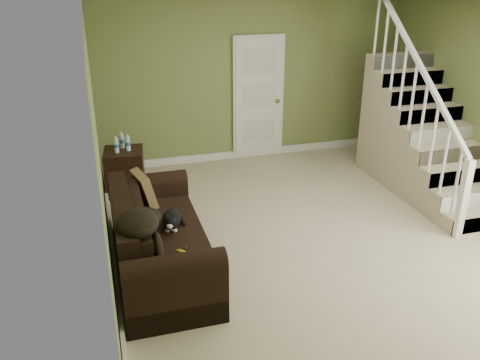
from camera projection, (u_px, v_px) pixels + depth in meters
floor at (317, 230)px, 6.31m from camera, size 5.00×5.50×0.01m
ceiling at (332, 11)px, 5.27m from camera, size 5.00×5.50×0.01m
wall_back at (252, 80)px, 8.21m from camera, size 5.00×0.04×2.60m
wall_left at (98, 151)px, 5.15m from camera, size 0.04×5.50×2.60m
baseboard_back at (252, 153)px, 8.68m from camera, size 5.00×0.04×0.12m
baseboard_left at (113, 255)px, 5.65m from camera, size 0.04×5.50×0.12m
door at (258, 98)px, 8.32m from camera, size 0.86×0.12×2.02m
staircase at (418, 142)px, 7.41m from camera, size 1.00×2.51×2.82m
sofa at (156, 243)px, 5.38m from camera, size 0.93×2.16×0.85m
side_table at (125, 171)px, 7.22m from camera, size 0.59×0.59×0.87m
cat at (172, 220)px, 5.36m from camera, size 0.28×0.54×0.26m
banana at (183, 253)px, 4.88m from camera, size 0.15×0.19×0.05m
throw_pillow at (144, 189)px, 5.88m from camera, size 0.28×0.44×0.42m
throw_blanket at (138, 223)px, 4.63m from camera, size 0.42×0.53×0.21m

